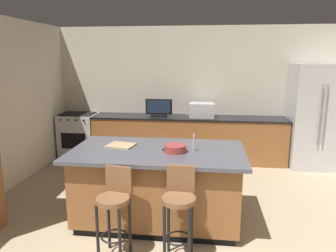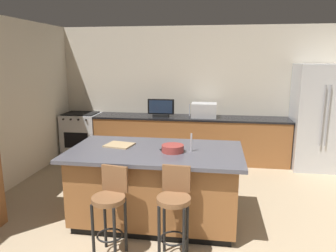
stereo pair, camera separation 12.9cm
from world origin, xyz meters
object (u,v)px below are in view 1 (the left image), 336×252
Objects in this scene: range_oven at (79,135)px; bar_stool_left at (115,205)px; kitchen_island at (158,185)px; tv_remote at (167,147)px; cutting_board at (121,145)px; refrigerator at (314,116)px; bar_stool_right at (179,206)px; tv_monitor at (159,109)px; cell_phone at (166,151)px; microwave at (202,110)px; fruit_bowl at (175,148)px.

bar_stool_left is (1.73, -3.29, 0.11)m from range_oven.
kitchen_island is 3.25m from range_oven.
tv_remote is 0.51× the size of cutting_board.
cutting_board is (-3.06, -2.32, -0.02)m from refrigerator.
bar_stool_right is 2.92× the size of cutting_board.
range_oven is 1.74× the size of tv_monitor.
cell_phone is at bearing 69.05° from bar_stool_left.
microwave is at bearing 55.49° from cell_phone.
bar_stool_left is 6.27× the size of cell_phone.
bar_stool_right is 0.94m from tv_remote.
tv_monitor is at bearing 104.63° from bar_stool_right.
refrigerator is at bearing -2.18° from microwave.
kitchen_island is 14.05× the size of cell_phone.
cell_phone is at bearing -13.96° from cutting_board.
fruit_bowl is 0.12m from cell_phone.
range_oven is 1.80m from tv_monitor.
range_oven is at bearing 134.21° from tv_remote.
refrigerator is at bearing 46.76° from fruit_bowl.
microwave is 3.42m from bar_stool_left.
cutting_board is at bearing 110.36° from bar_stool_left.
fruit_bowl is 1.56× the size of tv_remote.
fruit_bowl reaches higher than cell_phone.
bar_stool_left is 5.53× the size of tv_remote.
tv_remote is (-0.01, 0.13, 0.01)m from cell_phone.
refrigerator is 4.66m from range_oven.
tv_monitor is 3.32m from bar_stool_right.
tv_monitor is 0.56× the size of bar_stool_left.
cutting_board is (-0.71, 0.17, -0.03)m from fruit_bowl.
cell_phone is (-0.22, 0.71, 0.36)m from bar_stool_right.
fruit_bowl reaches higher than range_oven.
microwave is 0.92× the size of tv_monitor.
fruit_bowl is at bearing -13.70° from cutting_board.
bar_stool_left is 0.98m from cutting_board.
microwave is 0.50× the size of bar_stool_right.
refrigerator is 5.81× the size of cutting_board.
bar_stool_right reaches higher than cell_phone.
range_oven is 2.91m from cutting_board.
tv_monitor is at bearing 74.48° from cell_phone.
tv_monitor reaches higher than cell_phone.
tv_monitor is at bearing -176.49° from microwave.
microwave is 2.46m from tv_remote.
bar_stool_right is (2.39, -3.26, 0.13)m from range_oven.
refrigerator reaches higher than bar_stool_right.
tv_monitor reaches higher than bar_stool_left.
cutting_board reaches higher than range_oven.
cell_phone reaches higher than bar_stool_left.
refrigerator reaches higher than tv_monitor.
microwave is (-2.09, 0.08, 0.07)m from refrigerator.
tv_monitor is at bearing 179.46° from refrigerator.
kitchen_island is at bearing 165.53° from fruit_bowl.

